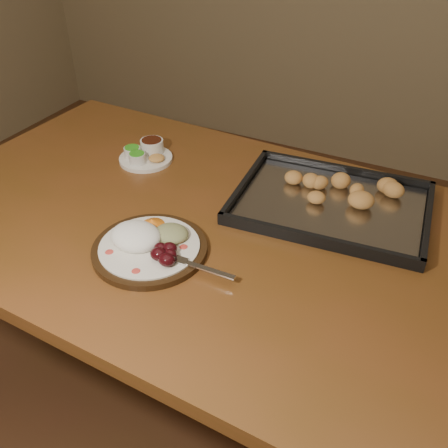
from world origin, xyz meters
The scene contains 5 objects.
ground centered at (0.00, 0.00, 0.00)m, with size 4.00×4.00×0.00m, color #4E291A.
dining_table centered at (0.09, 0.14, 0.65)m, with size 1.54×0.97×0.75m.
dinner_plate centered at (0.05, -0.02, 0.77)m, with size 0.35×0.26×0.06m.
condiment_saucer centered at (-0.20, 0.33, 0.77)m, with size 0.16×0.16×0.05m.
baking_tray centered at (0.36, 0.33, 0.76)m, with size 0.50×0.39×0.05m.
Camera 1 is at (0.59, -0.73, 1.46)m, focal length 40.00 mm.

